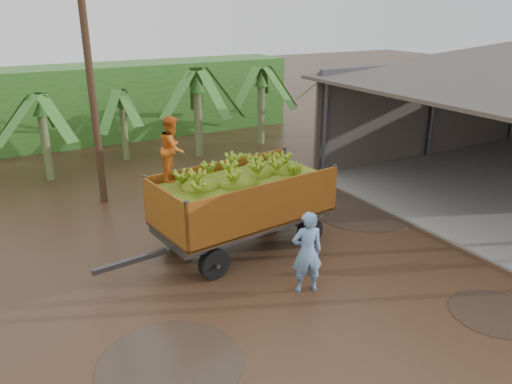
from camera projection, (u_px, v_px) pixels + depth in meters
ground at (286, 275)px, 12.38m from camera, size 100.00×100.00×0.00m
hedge_north at (73, 105)px, 23.92m from camera, size 22.00×3.00×3.60m
banana_trailer at (242, 199)px, 13.34m from camera, size 6.63×2.83×3.79m
man_blue at (307, 252)px, 11.37m from camera, size 0.83×0.66×1.99m
utility_pole at (91, 82)px, 15.62m from camera, size 1.20×0.24×7.93m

